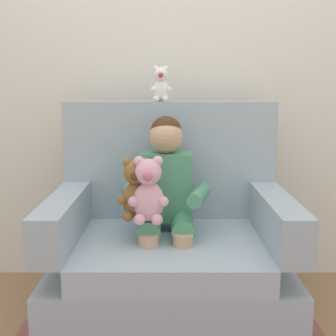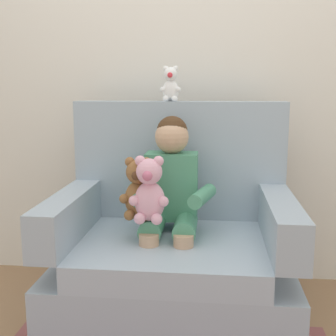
{
  "view_description": "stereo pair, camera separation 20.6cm",
  "coord_description": "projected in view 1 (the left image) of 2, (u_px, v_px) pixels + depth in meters",
  "views": [
    {
      "loc": [
        -0.01,
        -2.08,
        1.18
      ],
      "look_at": [
        -0.02,
        -0.05,
        0.81
      ],
      "focal_mm": 47.53,
      "sensor_mm": 36.0,
      "label": 1
    },
    {
      "loc": [
        0.2,
        -2.07,
        1.18
      ],
      "look_at": [
        -0.02,
        -0.05,
        0.81
      ],
      "focal_mm": 47.53,
      "sensor_mm": 36.0,
      "label": 2
    }
  ],
  "objects": [
    {
      "name": "plush_white_on_backrest",
      "position": [
        163.0,
        85.0,
        2.39
      ],
      "size": [
        0.11,
        0.09,
        0.19
      ],
      "rotation": [
        0.0,
        0.0,
        0.24
      ],
      "color": "white",
      "rests_on": "armchair"
    },
    {
      "name": "plush_brown",
      "position": [
        138.0,
        191.0,
        2.07
      ],
      "size": [
        0.17,
        0.14,
        0.29
      ],
      "rotation": [
        0.0,
        0.0,
        -0.13
      ],
      "color": "brown",
      "rests_on": "armchair"
    },
    {
      "name": "back_wall",
      "position": [
        172.0,
        67.0,
        2.69
      ],
      "size": [
        6.0,
        0.1,
        2.6
      ],
      "primitive_type": "cube",
      "color": "silver",
      "rests_on": "ground"
    },
    {
      "name": "seated_child",
      "position": [
        168.0,
        191.0,
        2.2
      ],
      "size": [
        0.45,
        0.39,
        0.82
      ],
      "rotation": [
        0.0,
        0.0,
        0.06
      ],
      "color": "#4C9370",
      "rests_on": "armchair"
    },
    {
      "name": "armchair",
      "position": [
        172.0,
        255.0,
        2.25
      ],
      "size": [
        1.15,
        0.86,
        1.11
      ],
      "color": "#9EADBC",
      "rests_on": "ground"
    },
    {
      "name": "plush_pink",
      "position": [
        151.0,
        192.0,
        2.02
      ],
      "size": [
        0.18,
        0.15,
        0.31
      ],
      "rotation": [
        0.0,
        0.0,
        -0.13
      ],
      "color": "#EAA8BC",
      "rests_on": "armchair"
    },
    {
      "name": "ground_plane",
      "position": [
        172.0,
        323.0,
        2.26
      ],
      "size": [
        8.0,
        8.0,
        0.0
      ],
      "primitive_type": "plane",
      "color": "#936D4C"
    }
  ]
}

